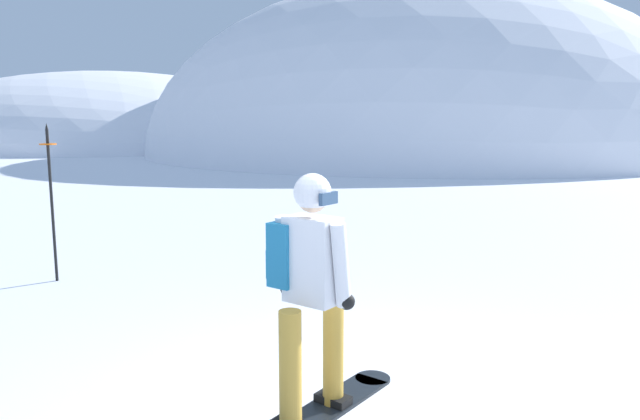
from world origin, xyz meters
The scene contains 4 objects.
ridge_peak_main centered at (6.72, 28.95, 0.00)m, with size 29.42×26.48×18.00m.
ridge_peak_far centered at (-13.10, 39.73, 0.00)m, with size 28.86×25.98×10.10m.
snowboarder_main centered at (-0.33, 0.17, 0.92)m, with size 1.27×1.48×1.71m.
piste_marker_near centered at (-3.45, 3.86, 1.14)m, with size 0.20×0.20×1.99m.
Camera 1 is at (-0.44, -3.79, 2.09)m, focal length 34.08 mm.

